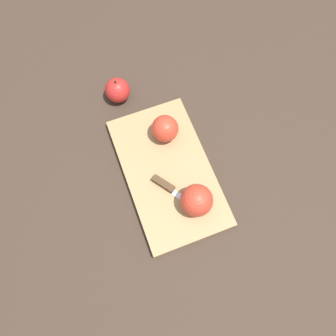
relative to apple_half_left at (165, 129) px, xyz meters
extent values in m
plane|color=#38281E|center=(0.10, -0.05, -0.06)|extent=(4.00, 4.00, 0.00)
cube|color=#A37A4C|center=(0.10, -0.05, -0.05)|extent=(0.43, 0.29, 0.02)
sphere|color=red|center=(0.00, 0.00, 0.00)|extent=(0.07, 0.07, 0.07)
cylinder|color=#EFE5C6|center=(-0.01, 0.00, 0.00)|extent=(0.04, 0.06, 0.07)
sphere|color=red|center=(0.21, -0.04, 0.00)|extent=(0.08, 0.08, 0.08)
cylinder|color=#EFE5C6|center=(0.20, -0.04, 0.00)|extent=(0.06, 0.05, 0.08)
cube|color=silver|center=(0.19, -0.04, -0.03)|extent=(0.09, 0.05, 0.00)
cube|color=#472D19|center=(0.12, -0.08, -0.03)|extent=(0.06, 0.04, 0.02)
sphere|color=red|center=(-0.19, -0.04, -0.02)|extent=(0.07, 0.07, 0.07)
cylinder|color=#4C3319|center=(-0.19, -0.04, 0.02)|extent=(0.01, 0.01, 0.01)
camera|label=1|loc=(0.35, -0.20, 0.78)|focal=35.00mm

